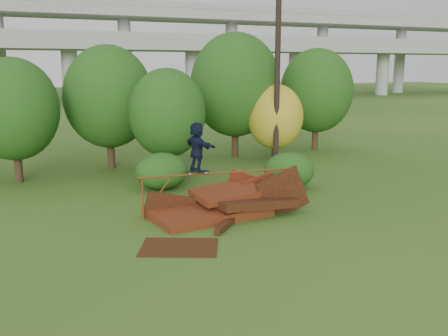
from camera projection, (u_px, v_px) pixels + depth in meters
name	position (u px, v px, depth m)	size (l,w,h in m)	color
ground	(272.00, 227.00, 15.73)	(240.00, 240.00, 0.00)	#2D5116
scrap_pile	(224.00, 205.00, 17.04)	(5.72, 3.55, 1.95)	#4B190D
grind_rail	(216.00, 180.00, 16.96)	(5.25, 0.59, 1.46)	brown
skateboard	(197.00, 172.00, 16.71)	(0.79, 0.28, 0.08)	black
skater	(197.00, 147.00, 16.55)	(1.53, 0.49, 1.65)	black
flat_plate	(179.00, 247.00, 13.95)	(2.13, 1.52, 0.03)	#3C1E0C
tree_0	(14.00, 109.00, 21.28)	(3.83, 3.83, 5.40)	black
tree_1	(108.00, 97.00, 24.29)	(4.35, 4.35, 6.05)	black
tree_2	(167.00, 113.00, 22.54)	(3.51, 3.51, 4.95)	black
tree_3	(235.00, 85.00, 27.27)	(4.93, 4.93, 6.84)	black
tree_4	(275.00, 117.00, 26.32)	(2.97, 2.97, 4.11)	black
tree_5	(317.00, 91.00, 29.68)	(4.33, 4.33, 6.08)	black
shrub_left	(162.00, 171.00, 20.59)	(2.18, 2.01, 1.51)	#214211
shrub_right	(289.00, 170.00, 20.67)	(2.13, 1.95, 1.51)	#214211
utility_pole	(278.00, 55.00, 24.41)	(1.40, 0.28, 10.91)	black
freeway_overpass	(65.00, 29.00, 70.66)	(160.00, 15.00, 13.70)	gray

